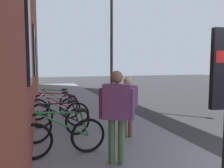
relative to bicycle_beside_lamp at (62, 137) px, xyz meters
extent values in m
plane|color=#2D2D30|center=(3.72, -3.92, -0.51)|extent=(60.00, 60.00, 0.00)
cube|color=slate|center=(5.72, -1.17, -0.45)|extent=(24.00, 3.50, 0.12)
cube|color=brown|center=(6.72, 0.88, 4.27)|extent=(22.00, 0.60, 9.55)
cube|color=black|center=(-0.28, 0.56, 1.89)|extent=(0.90, 0.06, 1.60)
cube|color=black|center=(3.22, 0.56, 1.89)|extent=(0.90, 0.06, 1.60)
cube|color=black|center=(6.72, 0.56, 1.89)|extent=(0.90, 0.06, 1.60)
torus|color=black|center=(0.00, 0.53, -0.03)|extent=(0.06, 0.72, 0.72)
torus|color=black|center=(0.00, -0.52, -0.03)|extent=(0.06, 0.72, 0.72)
cylinder|color=#267F3F|center=(0.00, -0.02, 0.25)|extent=(0.04, 1.02, 0.58)
cylinder|color=#267F3F|center=(0.00, 0.06, 0.50)|extent=(0.04, 0.85, 0.09)
cylinder|color=#267F3F|center=(0.00, -0.44, 0.22)|extent=(0.04, 0.18, 0.51)
cube|color=black|center=(0.00, -0.37, 0.51)|extent=(0.10, 0.20, 0.06)
cylinder|color=#267F3F|center=(0.00, 0.48, 0.57)|extent=(0.48, 0.03, 0.02)
torus|color=black|center=(0.88, 0.49, -0.03)|extent=(0.28, 0.70, 0.72)
torus|color=black|center=(1.20, -0.51, -0.03)|extent=(0.28, 0.70, 0.72)
cylinder|color=black|center=(1.05, -0.04, 0.25)|extent=(0.35, 0.98, 0.58)
cylinder|color=black|center=(1.03, 0.04, 0.50)|extent=(0.29, 0.82, 0.09)
cylinder|color=black|center=(1.18, -0.44, 0.22)|extent=(0.09, 0.19, 0.51)
cube|color=black|center=(1.16, -0.37, 0.51)|extent=(0.16, 0.22, 0.06)
cylinder|color=black|center=(0.90, 0.44, 0.57)|extent=(0.46, 0.17, 0.02)
torus|color=black|center=(2.12, 0.41, -0.03)|extent=(0.16, 0.72, 0.72)
torus|color=black|center=(1.97, -0.62, -0.03)|extent=(0.16, 0.72, 0.72)
cylinder|color=silver|center=(2.04, -0.13, 0.25)|extent=(0.18, 1.01, 0.58)
cylinder|color=silver|center=(2.06, -0.06, 0.50)|extent=(0.16, 0.85, 0.09)
cylinder|color=silver|center=(1.98, -0.55, 0.22)|extent=(0.06, 0.19, 0.51)
cube|color=black|center=(1.99, -0.48, 0.51)|extent=(0.13, 0.21, 0.06)
cylinder|color=silver|center=(2.12, 0.37, 0.57)|extent=(0.48, 0.09, 0.02)
torus|color=black|center=(3.07, 0.50, -0.03)|extent=(0.14, 0.72, 0.72)
torus|color=black|center=(2.96, -0.54, -0.03)|extent=(0.14, 0.72, 0.72)
cylinder|color=#B21E1E|center=(3.01, -0.05, 0.25)|extent=(0.15, 1.02, 0.58)
cylinder|color=#B21E1E|center=(3.02, 0.03, 0.50)|extent=(0.13, 0.85, 0.09)
cylinder|color=#B21E1E|center=(2.96, -0.47, 0.22)|extent=(0.06, 0.19, 0.51)
cube|color=black|center=(2.97, -0.39, 0.51)|extent=(0.12, 0.21, 0.06)
cylinder|color=#B21E1E|center=(3.06, 0.45, 0.57)|extent=(0.48, 0.08, 0.02)
torus|color=black|center=(4.12, 0.40, -0.03)|extent=(0.20, 0.72, 0.72)
torus|color=black|center=(3.91, -0.62, -0.03)|extent=(0.20, 0.72, 0.72)
cylinder|color=#267F3F|center=(4.01, -0.13, 0.25)|extent=(0.24, 1.00, 0.58)
cylinder|color=#267F3F|center=(4.03, -0.06, 0.50)|extent=(0.21, 0.84, 0.09)
cylinder|color=#267F3F|center=(3.93, -0.55, 0.22)|extent=(0.07, 0.19, 0.51)
cube|color=black|center=(3.94, -0.48, 0.51)|extent=(0.14, 0.22, 0.06)
cylinder|color=#267F3F|center=(4.11, 0.36, 0.57)|extent=(0.48, 0.12, 0.02)
cylinder|color=brown|center=(0.58, -1.58, -0.01)|extent=(0.11, 0.11, 0.75)
cylinder|color=brown|center=(0.60, -1.74, -0.01)|extent=(0.11, 0.11, 0.75)
cube|color=#723F72|center=(0.59, -1.66, 0.64)|extent=(0.26, 0.46, 0.56)
sphere|color=#D8AD8C|center=(0.59, -1.66, 1.03)|extent=(0.20, 0.20, 0.20)
cylinder|color=#723F72|center=(0.56, -1.41, 0.61)|extent=(0.09, 0.09, 0.50)
cylinder|color=#723F72|center=(0.61, -1.91, 0.61)|extent=(0.09, 0.09, 0.50)
cylinder|color=#4C724C|center=(-0.70, -0.98, 0.03)|extent=(0.12, 0.12, 0.84)
cylinder|color=#4C724C|center=(-0.62, -0.82, 0.03)|extent=(0.12, 0.12, 0.84)
cube|color=#723F72|center=(-0.66, -0.90, 0.77)|extent=(0.43, 0.55, 0.63)
sphere|color=#8C664C|center=(-0.66, -0.90, 1.21)|extent=(0.23, 0.23, 0.23)
cylinder|color=#723F72|center=(-0.78, -1.15, 0.73)|extent=(0.10, 0.10, 0.56)
cylinder|color=#723F72|center=(-0.55, -0.65, 0.73)|extent=(0.10, 0.10, 0.56)
cylinder|color=#333338|center=(4.63, -2.62, 2.35)|extent=(0.12, 0.12, 5.48)
camera|label=1|loc=(-4.12, 0.38, 1.40)|focal=33.30mm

